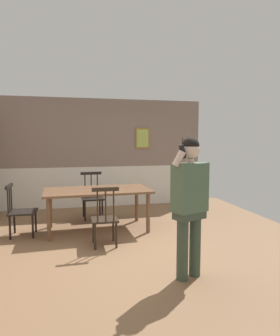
{
  "coord_description": "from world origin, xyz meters",
  "views": [
    {
      "loc": [
        -0.74,
        -4.5,
        1.69
      ],
      "look_at": [
        0.18,
        -0.54,
        1.31
      ],
      "focal_mm": 31.65,
      "sensor_mm": 36.0,
      "label": 1
    }
  ],
  "objects_px": {
    "dining_table": "(97,194)",
    "chair_at_table_head": "(20,211)",
    "chair_near_window": "(92,196)",
    "person_figure": "(190,197)",
    "chair_by_doorway": "(105,218)"
  },
  "relations": [
    {
      "from": "chair_near_window",
      "to": "dining_table",
      "type": "bearing_deg",
      "value": 89.4
    },
    {
      "from": "dining_table",
      "to": "chair_at_table_head",
      "type": "bearing_deg",
      "value": -177.78
    },
    {
      "from": "chair_near_window",
      "to": "chair_by_doorway",
      "type": "xyz_separation_m",
      "value": [
        0.07,
        -1.8,
        -0.01
      ]
    },
    {
      "from": "person_figure",
      "to": "chair_near_window",
      "type": "bearing_deg",
      "value": -93.57
    },
    {
      "from": "chair_near_window",
      "to": "person_figure",
      "type": "relative_size",
      "value": 0.57
    },
    {
      "from": "chair_near_window",
      "to": "chair_by_doorway",
      "type": "relative_size",
      "value": 1.02
    },
    {
      "from": "chair_near_window",
      "to": "chair_at_table_head",
      "type": "bearing_deg",
      "value": 32.93
    },
    {
      "from": "dining_table",
      "to": "person_figure",
      "type": "relative_size",
      "value": 1.14
    },
    {
      "from": "chair_near_window",
      "to": "chair_by_doorway",
      "type": "bearing_deg",
      "value": 89.34
    },
    {
      "from": "dining_table",
      "to": "chair_at_table_head",
      "type": "xyz_separation_m",
      "value": [
        -1.36,
        -0.05,
        -0.24
      ]
    },
    {
      "from": "chair_near_window",
      "to": "person_figure",
      "type": "bearing_deg",
      "value": 104.25
    },
    {
      "from": "person_figure",
      "to": "chair_by_doorway",
      "type": "bearing_deg",
      "value": -76.63
    },
    {
      "from": "chair_at_table_head",
      "to": "dining_table",
      "type": "bearing_deg",
      "value": 93.32
    },
    {
      "from": "chair_by_doorway",
      "to": "dining_table",
      "type": "bearing_deg",
      "value": 91.85
    },
    {
      "from": "dining_table",
      "to": "chair_near_window",
      "type": "bearing_deg",
      "value": 92.35
    }
  ]
}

